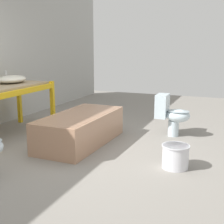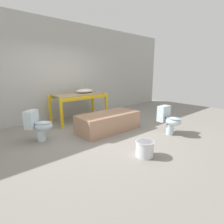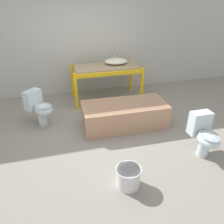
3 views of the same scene
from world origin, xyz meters
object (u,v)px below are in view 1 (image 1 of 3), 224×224
toilet_near (171,113)px  bucket_white (175,156)px  sink_basin (12,79)px  bathtub_main (81,127)px

toilet_near → bucket_white: 1.50m
toilet_near → bucket_white: bearing=-166.3°
sink_basin → toilet_near: bearing=-75.2°
sink_basin → bucket_white: (-0.70, -3.12, -0.79)m
toilet_near → bathtub_main: bearing=127.7°
bucket_white → sink_basin: bearing=77.3°
sink_basin → bucket_white: size_ratio=1.65×
sink_basin → toilet_near: (0.73, -2.76, -0.55)m
sink_basin → bathtub_main: 1.68m
sink_basin → toilet_near: sink_basin is taller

